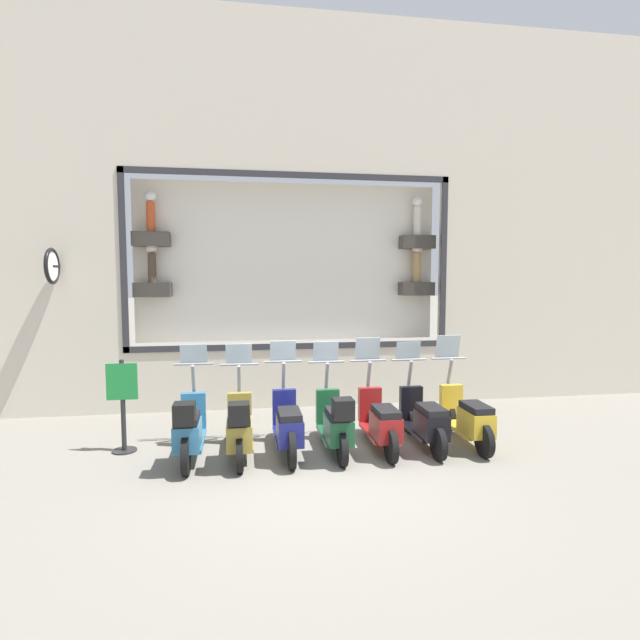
% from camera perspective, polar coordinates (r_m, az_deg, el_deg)
% --- Properties ---
extents(ground_plane, '(120.00, 120.00, 0.00)m').
position_cam_1_polar(ground_plane, '(7.10, -0.32, -16.88)').
color(ground_plane, gray).
extents(building_facade, '(1.25, 36.00, 7.77)m').
position_cam_1_polar(building_facade, '(10.25, -3.44, 12.30)').
color(building_facade, beige).
rests_on(building_facade, ground_plane).
extents(scooter_yellow_0, '(1.80, 0.61, 1.65)m').
position_cam_1_polar(scooter_yellow_0, '(8.30, 16.53, -10.70)').
color(scooter_yellow_0, black).
rests_on(scooter_yellow_0, ground_plane).
extents(scooter_black_1, '(1.80, 0.61, 1.55)m').
position_cam_1_polar(scooter_black_1, '(8.03, 11.88, -11.19)').
color(scooter_black_1, black).
rests_on(scooter_black_1, ground_plane).
extents(scooter_red_2, '(1.80, 0.60, 1.64)m').
position_cam_1_polar(scooter_red_2, '(7.81, 6.92, -11.53)').
color(scooter_red_2, black).
rests_on(scooter_red_2, ground_plane).
extents(scooter_green_3, '(1.80, 0.60, 1.59)m').
position_cam_1_polar(scooter_green_3, '(7.58, 1.80, -11.71)').
color(scooter_green_3, black).
rests_on(scooter_green_3, ground_plane).
extents(scooter_navy_4, '(1.81, 0.60, 1.61)m').
position_cam_1_polar(scooter_navy_4, '(7.56, -3.69, -11.97)').
color(scooter_navy_4, black).
rests_on(scooter_navy_4, ground_plane).
extents(scooter_olive_5, '(1.80, 0.60, 1.58)m').
position_cam_1_polar(scooter_olive_5, '(7.46, -9.19, -12.08)').
color(scooter_olive_5, black).
rests_on(scooter_olive_5, ground_plane).
extents(scooter_teal_6, '(1.81, 0.61, 1.58)m').
position_cam_1_polar(scooter_teal_6, '(7.50, -14.72, -11.96)').
color(scooter_teal_6, black).
rests_on(scooter_teal_6, ground_plane).
extents(shop_sign_post, '(0.36, 0.45, 1.40)m').
position_cam_1_polar(shop_sign_post, '(8.16, -21.61, -8.88)').
color(shop_sign_post, '#232326').
rests_on(shop_sign_post, ground_plane).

